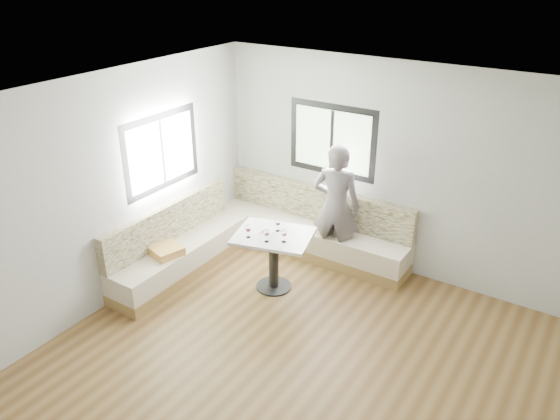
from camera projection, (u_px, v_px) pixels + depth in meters
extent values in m
cube|color=brown|center=(289.00, 368.00, 5.71)|extent=(5.00, 5.00, 0.01)
cube|color=white|center=(292.00, 105.00, 4.50)|extent=(5.00, 5.00, 0.01)
cube|color=#B7B7B2|center=(394.00, 171.00, 7.00)|extent=(5.00, 0.01, 2.80)
cube|color=#B7B7B2|center=(108.00, 194.00, 6.33)|extent=(0.01, 5.00, 2.80)
cube|color=black|center=(332.00, 140.00, 7.32)|extent=(1.30, 0.02, 1.00)
cube|color=black|center=(162.00, 152.00, 6.90)|extent=(0.02, 1.30, 1.00)
cube|color=olive|center=(310.00, 247.00, 7.87)|extent=(2.90, 0.55, 0.16)
cube|color=beige|center=(310.00, 234.00, 7.78)|extent=(2.90, 0.55, 0.29)
cube|color=beige|center=(318.00, 203.00, 7.76)|extent=(2.90, 0.14, 0.50)
cube|color=olive|center=(183.00, 267.00, 7.39)|extent=(0.55, 2.25, 0.16)
cube|color=beige|center=(182.00, 252.00, 7.30)|extent=(0.55, 2.25, 0.29)
cube|color=beige|center=(168.00, 222.00, 7.23)|extent=(0.14, 2.25, 0.50)
cube|color=#CC8C48|center=(166.00, 251.00, 6.93)|extent=(0.44, 0.44, 0.11)
cylinder|color=black|center=(274.00, 286.00, 7.09)|extent=(0.46, 0.46, 0.02)
cylinder|color=black|center=(274.00, 263.00, 6.94)|extent=(0.13, 0.13, 0.73)
cube|color=white|center=(273.00, 236.00, 6.77)|extent=(1.10, 0.95, 0.04)
imported|color=#635A5D|center=(336.00, 206.00, 7.26)|extent=(0.72, 0.56, 1.75)
cylinder|color=white|center=(265.00, 230.00, 6.82)|extent=(0.09, 0.09, 0.04)
sphere|color=black|center=(266.00, 230.00, 6.81)|extent=(0.02, 0.02, 0.02)
sphere|color=black|center=(264.00, 229.00, 6.82)|extent=(0.02, 0.02, 0.02)
sphere|color=black|center=(264.00, 230.00, 6.80)|extent=(0.02, 0.02, 0.02)
cylinder|color=white|center=(248.00, 237.00, 6.69)|extent=(0.05, 0.05, 0.01)
cylinder|color=white|center=(248.00, 234.00, 6.68)|extent=(0.01, 0.01, 0.07)
ellipsoid|color=white|center=(248.00, 228.00, 6.64)|extent=(0.08, 0.08, 0.09)
cylinder|color=#46060D|center=(248.00, 230.00, 6.65)|extent=(0.05, 0.05, 0.02)
cylinder|color=white|center=(267.00, 241.00, 6.59)|extent=(0.05, 0.05, 0.01)
cylinder|color=white|center=(267.00, 239.00, 6.58)|extent=(0.01, 0.01, 0.07)
ellipsoid|color=white|center=(267.00, 233.00, 6.54)|extent=(0.08, 0.08, 0.09)
cylinder|color=#46060D|center=(267.00, 234.00, 6.55)|extent=(0.05, 0.05, 0.02)
cylinder|color=white|center=(284.00, 242.00, 6.59)|extent=(0.05, 0.05, 0.01)
cylinder|color=white|center=(284.00, 239.00, 6.57)|extent=(0.01, 0.01, 0.07)
ellipsoid|color=white|center=(284.00, 233.00, 6.53)|extent=(0.08, 0.08, 0.09)
cylinder|color=#46060D|center=(284.00, 235.00, 6.54)|extent=(0.05, 0.05, 0.02)
cylinder|color=white|center=(278.00, 231.00, 6.84)|extent=(0.05, 0.05, 0.01)
cylinder|color=white|center=(278.00, 228.00, 6.83)|extent=(0.01, 0.01, 0.07)
ellipsoid|color=white|center=(278.00, 222.00, 6.79)|extent=(0.08, 0.08, 0.09)
cylinder|color=#46060D|center=(278.00, 224.00, 6.80)|extent=(0.05, 0.05, 0.02)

